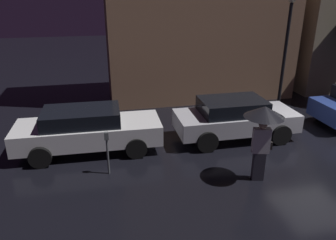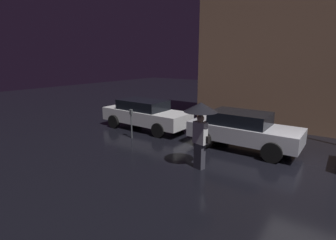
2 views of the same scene
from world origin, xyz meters
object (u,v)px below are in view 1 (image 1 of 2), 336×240
object	(u,v)px
parked_car_silver	(235,118)
pedestrian_with_umbrella	(263,123)
parking_meter	(107,149)
street_lamp_near	(287,37)
parked_car_white	(87,129)

from	to	relation	value
parked_car_silver	pedestrian_with_umbrella	distance (m)	2.89
parked_car_silver	pedestrian_with_umbrella	size ratio (longest dim) A/B	1.95
parking_meter	street_lamp_near	bearing A→B (deg)	28.42
pedestrian_with_umbrella	parking_meter	xyz separation A→B (m)	(-4.05, 1.16, -0.88)
pedestrian_with_umbrella	parking_meter	size ratio (longest dim) A/B	1.66
parked_car_silver	parking_meter	world-z (taller)	parked_car_silver
parking_meter	pedestrian_with_umbrella	bearing A→B (deg)	-15.96
parked_car_silver	parking_meter	distance (m)	4.73
pedestrian_with_umbrella	parking_meter	world-z (taller)	pedestrian_with_umbrella
parked_car_white	parked_car_silver	xyz separation A→B (m)	(5.04, -0.05, 0.00)
pedestrian_with_umbrella	street_lamp_near	world-z (taller)	street_lamp_near
parked_car_white	parked_car_silver	distance (m)	5.04
parking_meter	street_lamp_near	size ratio (longest dim) A/B	0.27
street_lamp_near	pedestrian_with_umbrella	bearing A→B (deg)	-124.34
pedestrian_with_umbrella	parking_meter	distance (m)	4.31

